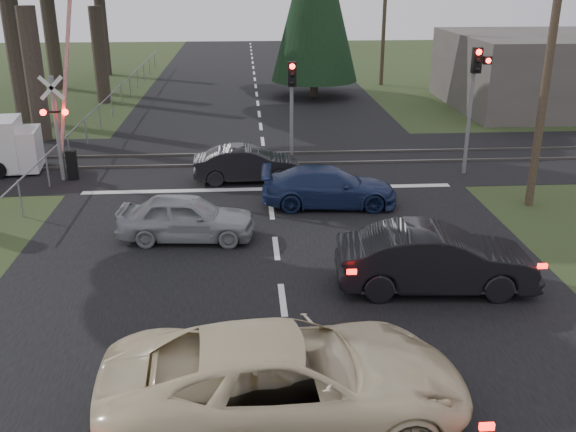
{
  "coord_description": "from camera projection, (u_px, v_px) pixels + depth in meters",
  "views": [
    {
      "loc": [
        -0.78,
        -13.3,
        7.2
      ],
      "look_at": [
        0.27,
        2.1,
        1.3
      ],
      "focal_mm": 40.0,
      "sensor_mm": 36.0,
      "label": 1
    }
  ],
  "objects": [
    {
      "name": "traffic_signal_center",
      "position": [
        292.0,
        97.0,
        24.03
      ],
      "size": [
        0.32,
        0.48,
        4.1
      ],
      "color": "slate",
      "rests_on": "ground"
    },
    {
      "name": "rail_far",
      "position": [
        264.0,
        153.0,
        26.93
      ],
      "size": [
        120.0,
        0.12,
        0.1
      ],
      "primitive_type": "cube",
      "color": "#59544C",
      "rests_on": "ground"
    },
    {
      "name": "dark_car_far",
      "position": [
        247.0,
        164.0,
        23.33
      ],
      "size": [
        3.92,
        1.52,
        1.27
      ],
      "primitive_type": "imported",
      "rotation": [
        0.0,
        0.0,
        1.61
      ],
      "color": "black",
      "rests_on": "ground"
    },
    {
      "name": "rail_corridor",
      "position": [
        265.0,
        160.0,
        26.2
      ],
      "size": [
        120.0,
        8.0,
        0.01
      ],
      "primitive_type": "cube",
      "color": "black",
      "rests_on": "ground"
    },
    {
      "name": "dark_hatchback",
      "position": [
        435.0,
        259.0,
        15.29
      ],
      "size": [
        4.8,
        1.94,
        1.55
      ],
      "primitive_type": "imported",
      "rotation": [
        0.0,
        0.0,
        1.51
      ],
      "color": "black",
      "rests_on": "ground"
    },
    {
      "name": "stop_line",
      "position": [
        269.0,
        189.0,
        22.65
      ],
      "size": [
        13.0,
        0.35,
        0.0
      ],
      "primitive_type": "cube",
      "color": "silver",
      "rests_on": "ground"
    },
    {
      "name": "road",
      "position": [
        267.0,
        174.0,
        24.33
      ],
      "size": [
        14.0,
        100.0,
        0.01
      ],
      "primitive_type": "cube",
      "color": "black",
      "rests_on": "ground"
    },
    {
      "name": "fence_left",
      "position": [
        118.0,
        110.0,
        35.49
      ],
      "size": [
        0.1,
        36.0,
        1.2
      ],
      "primitive_type": null,
      "color": "slate",
      "rests_on": "ground"
    },
    {
      "name": "ground",
      "position": [
        283.0,
        300.0,
        15.01
      ],
      "size": [
        120.0,
        120.0,
        0.0
      ],
      "primitive_type": "plane",
      "color": "#303D1C",
      "rests_on": "ground"
    },
    {
      "name": "utility_pole_mid",
      "position": [
        385.0,
        12.0,
        41.83
      ],
      "size": [
        1.8,
        0.26,
        9.0
      ],
      "color": "#4C3D2D",
      "rests_on": "ground"
    },
    {
      "name": "utility_pole_near",
      "position": [
        549.0,
        59.0,
        19.46
      ],
      "size": [
        1.8,
        0.26,
        9.0
      ],
      "color": "#4C3D2D",
      "rests_on": "ground"
    },
    {
      "name": "blue_sedan",
      "position": [
        329.0,
        187.0,
        20.87
      ],
      "size": [
        4.5,
        2.06,
        1.27
      ],
      "primitive_type": "imported",
      "rotation": [
        0.0,
        0.0,
        1.51
      ],
      "color": "navy",
      "rests_on": "ground"
    },
    {
      "name": "rail_near",
      "position": [
        266.0,
        164.0,
        25.44
      ],
      "size": [
        120.0,
        0.12,
        0.1
      ],
      "primitive_type": "cube",
      "color": "#59544C",
      "rests_on": "ground"
    },
    {
      "name": "silver_car",
      "position": [
        187.0,
        217.0,
        18.21
      ],
      "size": [
        3.99,
        1.88,
        1.32
      ],
      "primitive_type": "imported",
      "rotation": [
        0.0,
        0.0,
        1.48
      ],
      "color": "gray",
      "rests_on": "ground"
    },
    {
      "name": "traffic_signal_right",
      "position": [
        475.0,
        87.0,
        23.14
      ],
      "size": [
        0.68,
        0.48,
        4.7
      ],
      "color": "slate",
      "rests_on": "ground"
    },
    {
      "name": "crossing_signal",
      "position": [
        63.0,
        125.0,
        22.94
      ],
      "size": [
        1.62,
        0.38,
        6.96
      ],
      "color": "slate",
      "rests_on": "ground"
    },
    {
      "name": "cream_coupe",
      "position": [
        286.0,
        381.0,
        10.63
      ],
      "size": [
        6.26,
        3.16,
        1.7
      ],
      "primitive_type": "imported",
      "rotation": [
        0.0,
        0.0,
        1.63
      ],
      "color": "beige",
      "rests_on": "ground"
    }
  ]
}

